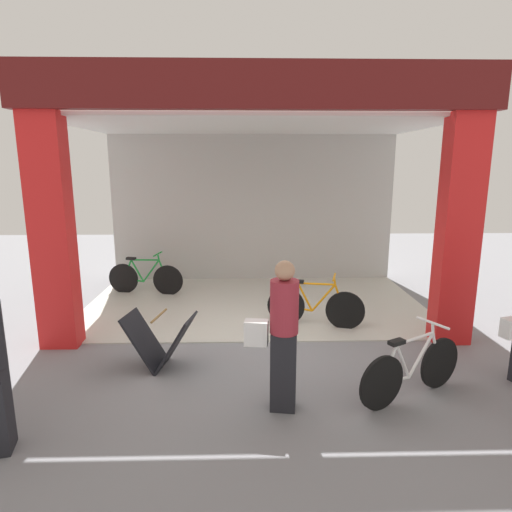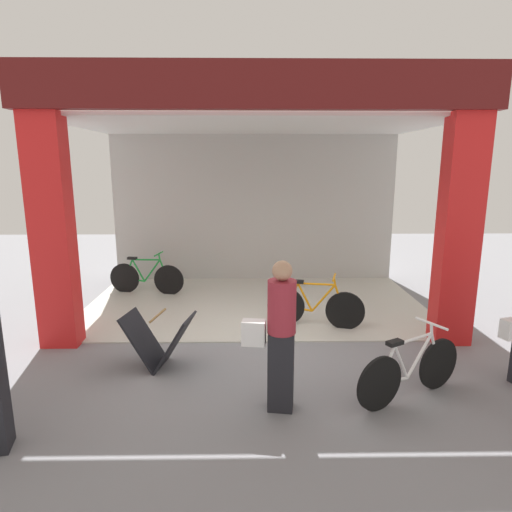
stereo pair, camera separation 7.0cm
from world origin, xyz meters
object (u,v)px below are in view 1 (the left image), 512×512
sandwich_board_sign (160,341)px  bicycle_inside_0 (145,278)px  pedestrian_2 (282,335)px  bicycle_inside_1 (315,306)px  bicycle_parked_0 (412,370)px

sandwich_board_sign → bicycle_inside_0: bearing=105.9°
sandwich_board_sign → pedestrian_2: size_ratio=0.58×
bicycle_inside_0 → sandwich_board_sign: (0.95, -3.35, 0.02)m
bicycle_inside_1 → bicycle_parked_0: bicycle_inside_1 is taller
bicycle_parked_0 → pedestrian_2: bearing=-173.5°
bicycle_inside_0 → bicycle_inside_1: size_ratio=1.01×
bicycle_inside_0 → pedestrian_2: (2.47, -4.37, 0.51)m
bicycle_inside_0 → sandwich_board_sign: 3.48m
pedestrian_2 → bicycle_inside_1: bearing=72.7°
bicycle_parked_0 → bicycle_inside_1: bearing=108.5°
bicycle_parked_0 → sandwich_board_sign: 3.16m
bicycle_parked_0 → sandwich_board_sign: bearing=164.5°
bicycle_inside_1 → sandwich_board_sign: (-2.28, -1.43, 0.01)m
bicycle_inside_0 → bicycle_parked_0: (3.99, -4.19, -0.00)m
sandwich_board_sign → pedestrian_2: pedestrian_2 is taller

